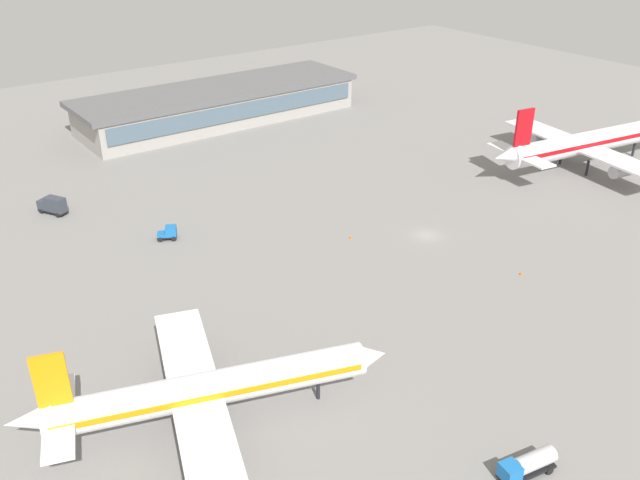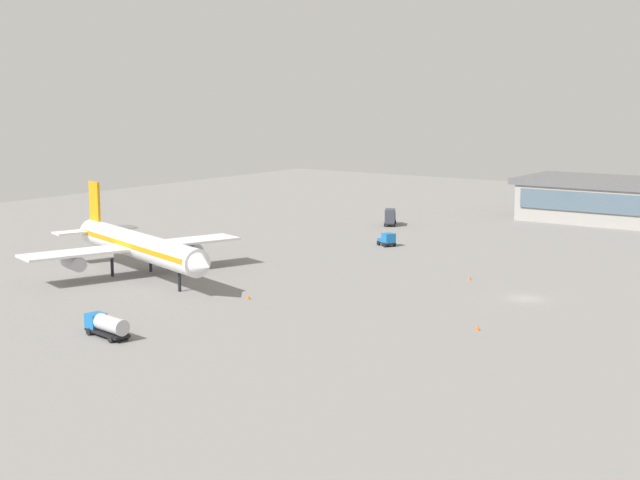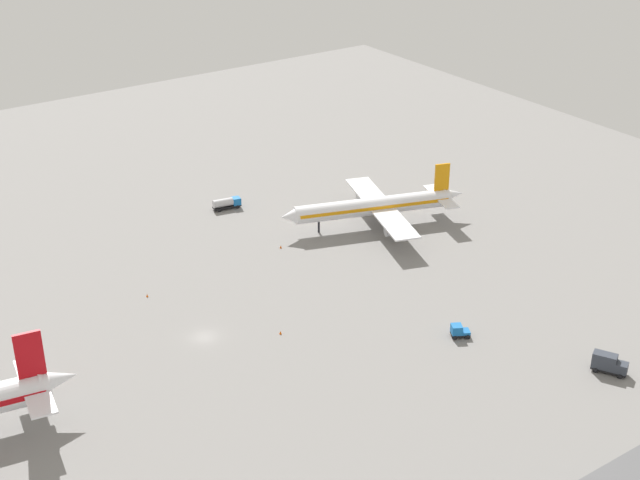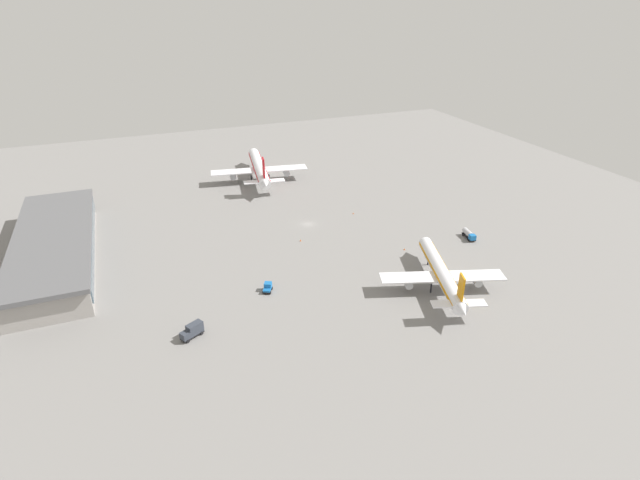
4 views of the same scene
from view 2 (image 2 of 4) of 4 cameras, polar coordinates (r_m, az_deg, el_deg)
The scene contains 8 objects.
ground at distance 125.26m, azimuth 12.33°, elevation -3.48°, with size 288.00×288.00×0.00m, color gray.
airplane_taxiing at distance 138.32m, azimuth -10.97°, elevation -0.32°, with size 40.19×33.01×12.59m.
baggage_tug at distance 162.99m, azimuth 4.10°, elevation 0.03°, with size 3.72×3.39×2.30m.
catering_truck at distance 187.70m, azimuth 4.27°, elevation 1.40°, with size 4.33×5.83×3.30m.
fuel_truck at distance 105.94m, azimuth -12.76°, elevation -5.04°, with size 6.54×3.08×2.50m.
safety_cone_near_gate at distance 108.02m, azimuth 9.54°, elevation -5.26°, with size 0.44×0.44×0.60m, color #EA590C.
safety_cone_mid_apron at distance 122.25m, azimuth -4.34°, elevation -3.46°, with size 0.44×0.44×0.60m, color #EA590C.
safety_cone_far_side at distance 135.72m, azimuth 9.06°, elevation -2.28°, with size 0.44×0.44×0.60m, color #EA590C.
Camera 2 is at (-47.20, 112.85, 26.98)m, focal length 52.88 mm.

